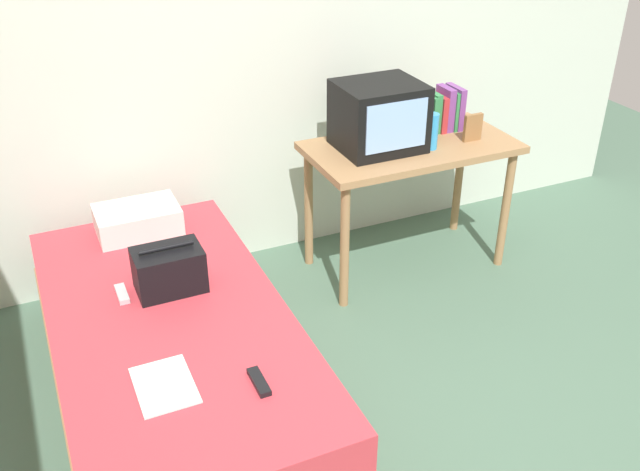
{
  "coord_description": "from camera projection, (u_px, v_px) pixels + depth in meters",
  "views": [
    {
      "loc": [
        -1.3,
        -1.67,
        2.29
      ],
      "look_at": [
        -0.06,
        1.09,
        0.55
      ],
      "focal_mm": 39.84,
      "sensor_mm": 36.0,
      "label": 1
    }
  ],
  "objects": [
    {
      "name": "magazine",
      "position": [
        164.0,
        385.0,
        2.63
      ],
      "size": [
        0.21,
        0.29,
        0.01
      ],
      "primitive_type": "cube",
      "color": "white",
      "rests_on": "bed"
    },
    {
      "name": "bed",
      "position": [
        175.0,
        362.0,
        3.14
      ],
      "size": [
        1.0,
        2.0,
        0.5
      ],
      "color": "#9E754C",
      "rests_on": "ground"
    },
    {
      "name": "pillow",
      "position": [
        138.0,
        220.0,
        3.61
      ],
      "size": [
        0.41,
        0.28,
        0.14
      ],
      "primitive_type": "cube",
      "color": "silver",
      "rests_on": "bed"
    },
    {
      "name": "picture_frame",
      "position": [
        473.0,
        128.0,
        3.93
      ],
      "size": [
        0.11,
        0.02,
        0.15
      ],
      "primitive_type": "cube",
      "color": "olive",
      "rests_on": "desk"
    },
    {
      "name": "handbag",
      "position": [
        169.0,
        270.0,
        3.13
      ],
      "size": [
        0.3,
        0.2,
        0.22
      ],
      "color": "black",
      "rests_on": "bed"
    },
    {
      "name": "tv",
      "position": [
        379.0,
        116.0,
        3.8
      ],
      "size": [
        0.44,
        0.39,
        0.36
      ],
      "color": "black",
      "rests_on": "desk"
    },
    {
      "name": "ground_plane",
      "position": [
        440.0,
        468.0,
        2.93
      ],
      "size": [
        8.0,
        8.0,
        0.0
      ],
      "primitive_type": "plane",
      "color": "#4C6B56"
    },
    {
      "name": "desk",
      "position": [
        410.0,
        161.0,
        3.98
      ],
      "size": [
        1.16,
        0.6,
        0.78
      ],
      "color": "#9E754C",
      "rests_on": "ground"
    },
    {
      "name": "book_row",
      "position": [
        443.0,
        110.0,
        4.07
      ],
      "size": [
        0.21,
        0.17,
        0.25
      ],
      "color": "#337F47",
      "rests_on": "desk"
    },
    {
      "name": "water_bottle",
      "position": [
        431.0,
        131.0,
        3.83
      ],
      "size": [
        0.07,
        0.07,
        0.2
      ],
      "primitive_type": "cylinder",
      "color": "#3399DB",
      "rests_on": "desk"
    },
    {
      "name": "wall_back",
      "position": [
        261.0,
        39.0,
        3.86
      ],
      "size": [
        5.2,
        0.1,
        2.6
      ],
      "primitive_type": "cube",
      "color": "silver",
      "rests_on": "ground"
    },
    {
      "name": "remote_silver",
      "position": [
        122.0,
        294.0,
        3.13
      ],
      "size": [
        0.04,
        0.14,
        0.02
      ],
      "primitive_type": "cube",
      "color": "#B7B7BC",
      "rests_on": "bed"
    },
    {
      "name": "remote_dark",
      "position": [
        259.0,
        382.0,
        2.63
      ],
      "size": [
        0.04,
        0.16,
        0.02
      ],
      "primitive_type": "cube",
      "color": "black",
      "rests_on": "bed"
    }
  ]
}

